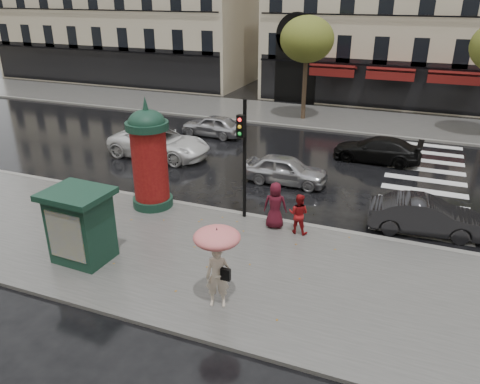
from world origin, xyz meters
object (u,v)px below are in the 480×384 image
at_px(woman_umbrella, 217,255).
at_px(morris_column, 149,156).
at_px(car_darkgrey, 426,216).
at_px(car_far_silver, 213,125).
at_px(woman_red, 299,214).
at_px(traffic_light, 243,149).
at_px(car_white, 160,143).
at_px(man_burgundy, 275,205).
at_px(newsstand, 81,225).
at_px(car_black, 377,149).
at_px(car_silver, 286,170).

distance_m(woman_umbrella, morris_column, 7.09).
xyz_separation_m(car_darkgrey, car_far_silver, (-12.15, 8.21, -0.01)).
relative_size(woman_red, traffic_light, 0.33).
xyz_separation_m(woman_umbrella, woman_red, (0.94, 4.83, -0.84)).
relative_size(morris_column, car_white, 0.82).
bearing_deg(man_burgundy, car_white, -45.88).
height_order(morris_column, car_white, morris_column).
height_order(newsstand, car_black, newsstand).
distance_m(morris_column, newsstand, 4.41).
bearing_deg(woman_umbrella, car_silver, 95.33).
relative_size(woman_red, man_burgundy, 0.86).
height_order(woman_red, car_silver, woman_red).
height_order(morris_column, car_silver, morris_column).
bearing_deg(man_burgundy, woman_umbrella, 78.23).
xyz_separation_m(newsstand, car_silver, (4.09, 8.82, -0.69)).
xyz_separation_m(man_burgundy, newsstand, (-5.01, -4.34, 0.35)).
relative_size(car_white, car_far_silver, 1.42).
xyz_separation_m(newsstand, car_black, (7.57, 13.34, -0.71)).
bearing_deg(traffic_light, car_black, 65.76).
height_order(man_burgundy, car_silver, man_burgundy).
bearing_deg(car_far_silver, morris_column, 13.94).
bearing_deg(man_burgundy, car_black, -117.19).
bearing_deg(woman_umbrella, woman_red, 79.02).
xyz_separation_m(man_burgundy, traffic_light, (-1.35, 0.31, 1.87)).
bearing_deg(man_burgundy, woman_red, 161.70).
bearing_deg(traffic_light, car_far_silver, 120.57).
relative_size(woman_umbrella, car_silver, 0.63).
xyz_separation_m(woman_umbrella, man_burgundy, (0.04, 4.94, -0.72)).
distance_m(newsstand, car_darkgrey, 11.83).
bearing_deg(woman_umbrella, newsstand, 173.06).
relative_size(woman_red, morris_column, 0.34).
bearing_deg(car_silver, woman_red, -158.22).
relative_size(woman_umbrella, car_white, 0.45).
relative_size(man_burgundy, car_darkgrey, 0.43).
height_order(woman_umbrella, car_silver, woman_umbrella).
distance_m(woman_red, man_burgundy, 0.91).
bearing_deg(car_silver, car_white, 81.56).
bearing_deg(car_darkgrey, woman_red, 109.31).
relative_size(newsstand, car_white, 0.44).
relative_size(car_darkgrey, car_far_silver, 1.06).
height_order(car_darkgrey, car_black, car_darkgrey).
height_order(traffic_light, newsstand, traffic_light).
xyz_separation_m(morris_column, car_far_silver, (-1.97, 10.03, -1.58)).
xyz_separation_m(man_burgundy, car_white, (-8.08, 5.56, -0.24)).
height_order(morris_column, traffic_light, traffic_light).
xyz_separation_m(woman_red, car_silver, (-1.82, 4.59, -0.21)).
height_order(woman_red, newsstand, newsstand).
height_order(woman_red, man_burgundy, man_burgundy).
height_order(car_white, car_black, car_white).
bearing_deg(car_darkgrey, traffic_light, 97.75).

